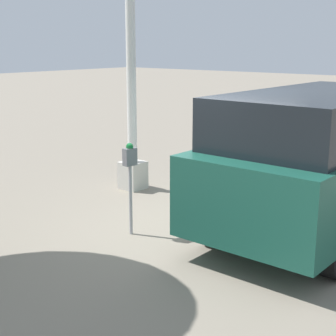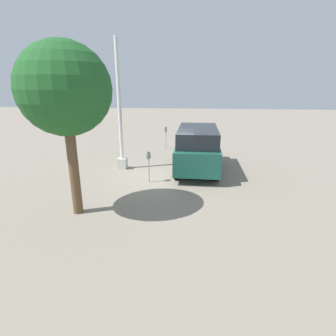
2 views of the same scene
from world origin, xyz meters
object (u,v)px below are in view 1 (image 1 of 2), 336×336
object	(u,v)px
parking_meter_near	(130,168)
parking_meter_far	(316,116)
parked_van	(322,156)
lamp_post	(131,73)

from	to	relation	value
parking_meter_near	parking_meter_far	xyz separation A→B (m)	(6.57, 0.01, 0.06)
parking_meter_far	parked_van	distance (m)	5.01
lamp_post	parked_van	bearing A→B (deg)	-87.60
parking_meter_near	lamp_post	xyz separation A→B (m)	(1.87, 1.73, 1.25)
parking_meter_near	lamp_post	world-z (taller)	lamp_post
parking_meter_near	lamp_post	bearing A→B (deg)	51.46
lamp_post	parked_van	size ratio (longest dim) A/B	1.28
lamp_post	parked_van	distance (m)	3.99
parking_meter_near	parked_van	size ratio (longest dim) A/B	0.29
lamp_post	parking_meter_near	bearing A→B (deg)	-137.23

